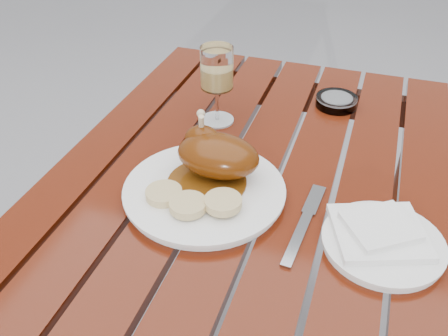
{
  "coord_description": "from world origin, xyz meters",
  "views": [
    {
      "loc": [
        0.21,
        -0.77,
        1.37
      ],
      "look_at": [
        -0.04,
        -0.01,
        0.78
      ],
      "focal_mm": 40.0,
      "sensor_mm": 36.0,
      "label": 1
    }
  ],
  "objects_px": {
    "wine_glass": "(217,86)",
    "dinner_plate": "(204,192)",
    "side_plate": "(383,244)",
    "table": "(242,302)",
    "ashtray": "(336,101)"
  },
  "relations": [
    {
      "from": "dinner_plate",
      "to": "side_plate",
      "type": "bearing_deg",
      "value": -5.85
    },
    {
      "from": "side_plate",
      "to": "wine_glass",
      "type": "bearing_deg",
      "value": 142.59
    },
    {
      "from": "wine_glass",
      "to": "ashtray",
      "type": "bearing_deg",
      "value": 32.23
    },
    {
      "from": "table",
      "to": "ashtray",
      "type": "bearing_deg",
      "value": 71.28
    },
    {
      "from": "wine_glass",
      "to": "ashtray",
      "type": "relative_size",
      "value": 1.8
    },
    {
      "from": "ashtray",
      "to": "wine_glass",
      "type": "bearing_deg",
      "value": -147.77
    },
    {
      "from": "table",
      "to": "side_plate",
      "type": "height_order",
      "value": "side_plate"
    },
    {
      "from": "wine_glass",
      "to": "dinner_plate",
      "type": "bearing_deg",
      "value": -75.9
    },
    {
      "from": "dinner_plate",
      "to": "ashtray",
      "type": "xyz_separation_m",
      "value": [
        0.19,
        0.44,
        0.0
      ]
    },
    {
      "from": "dinner_plate",
      "to": "ashtray",
      "type": "distance_m",
      "value": 0.48
    },
    {
      "from": "table",
      "to": "wine_glass",
      "type": "distance_m",
      "value": 0.53
    },
    {
      "from": "side_plate",
      "to": "ashtray",
      "type": "xyz_separation_m",
      "value": [
        -0.15,
        0.48,
        0.0
      ]
    },
    {
      "from": "table",
      "to": "dinner_plate",
      "type": "relative_size",
      "value": 3.82
    },
    {
      "from": "side_plate",
      "to": "table",
      "type": "bearing_deg",
      "value": 159.66
    },
    {
      "from": "table",
      "to": "dinner_plate",
      "type": "xyz_separation_m",
      "value": [
        -0.06,
        -0.07,
        0.39
      ]
    }
  ]
}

